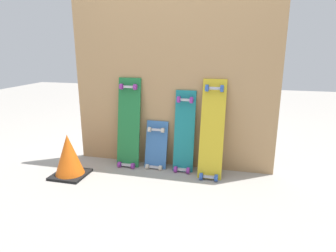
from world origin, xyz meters
TOP-DOWN VIEW (x-y plane):
  - ground_plane at (0.00, 0.00)m, footprint 12.00×12.00m
  - plywood_wall_panel at (0.00, 0.07)m, footprint 2.01×0.04m
  - skateboard_green at (-0.42, -0.04)m, footprint 0.23×0.22m
  - skateboard_blue at (-0.13, -0.03)m, footprint 0.22×0.19m
  - skateboard_teal at (0.15, -0.03)m, footprint 0.20×0.20m
  - skateboard_yellow at (0.42, -0.09)m, footprint 0.22×0.31m
  - traffic_cone at (-0.86, -0.45)m, footprint 0.31×0.31m

SIDE VIEW (x-z plane):
  - ground_plane at x=0.00m, z-range 0.00..0.00m
  - skateboard_blue at x=-0.13m, z-range -0.07..0.46m
  - traffic_cone at x=-0.86m, z-range 0.00..0.40m
  - skateboard_teal at x=0.15m, z-range -0.07..0.78m
  - skateboard_green at x=-0.42m, z-range -0.07..0.89m
  - skateboard_yellow at x=0.42m, z-range -0.07..0.90m
  - plywood_wall_panel at x=0.00m, z-range 0.00..1.63m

